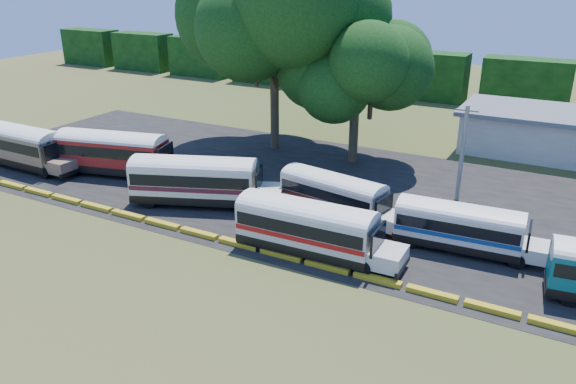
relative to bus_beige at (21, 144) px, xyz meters
The scene contains 14 objects.
ground 23.42m from the bus_beige, 11.61° to the right, with size 160.00×160.00×0.00m, color #2F4B19.
asphalt_strip 25.03m from the bus_beige, 17.03° to the left, with size 64.00×24.00×0.02m, color black.
curb 23.23m from the bus_beige, ahead, with size 53.70×0.45×0.30m.
terminal_building 48.05m from the bus_beige, 31.78° to the left, with size 19.00×9.00×4.00m.
treeline_backdrop 48.97m from the bus_beige, 62.18° to the left, with size 130.00×4.00×6.00m.
bus_beige is the anchor object (origin of this frame).
bus_red 8.77m from the bus_beige, 15.69° to the left, with size 11.37×5.25×3.63m.
bus_cream_west 18.21m from the bus_beige, ahead, with size 11.04×6.45×3.56m.
bus_cream_east 27.91m from the bus_beige, ahead, with size 9.40×3.87×3.01m.
bus_white_red 28.75m from the bus_beige, ahead, with size 10.22×2.78×3.34m.
bus_white_blue 36.50m from the bus_beige, ahead, with size 9.12×2.79×2.96m.
tree_west 24.56m from the bus_beige, 43.13° to the left, with size 13.98×13.98×17.74m.
tree_center 29.14m from the bus_beige, 31.23° to the left, with size 9.38×9.38×11.94m.
utility_pole 35.98m from the bus_beige, 16.61° to the left, with size 1.60×0.30×7.06m.
Camera 1 is at (18.85, -24.68, 15.89)m, focal length 35.00 mm.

